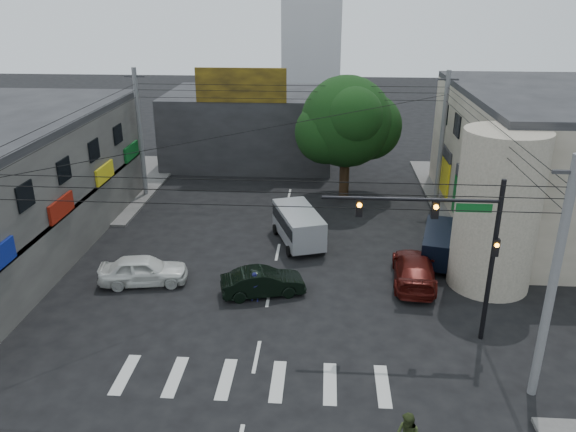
# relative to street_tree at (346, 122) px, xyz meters

# --- Properties ---
(ground) EXTENTS (160.00, 160.00, 0.00)m
(ground) POSITION_rel_street_tree_xyz_m (-4.00, -17.00, -5.47)
(ground) COLOR black
(ground) RESTS_ON ground
(sidewalk_far_left) EXTENTS (16.00, 16.00, 0.15)m
(sidewalk_far_left) POSITION_rel_street_tree_xyz_m (-22.00, 1.00, -5.40)
(sidewalk_far_left) COLOR #514F4C
(sidewalk_far_left) RESTS_ON ground
(sidewalk_far_right) EXTENTS (16.00, 16.00, 0.15)m
(sidewalk_far_right) POSITION_rel_street_tree_xyz_m (14.00, 1.00, -5.40)
(sidewalk_far_right) COLOR #514F4C
(sidewalk_far_right) RESTS_ON ground
(building_right) EXTENTS (14.00, 18.00, 8.00)m
(building_right) POSITION_rel_street_tree_xyz_m (14.00, -4.00, -1.47)
(building_right) COLOR gray
(building_right) RESTS_ON ground
(corner_column) EXTENTS (4.00, 4.00, 8.00)m
(corner_column) POSITION_rel_street_tree_xyz_m (7.00, -13.00, -1.47)
(corner_column) COLOR gray
(corner_column) RESTS_ON ground
(building_far) EXTENTS (14.00, 10.00, 6.00)m
(building_far) POSITION_rel_street_tree_xyz_m (-8.00, 9.00, -2.47)
(building_far) COLOR #232326
(building_far) RESTS_ON ground
(billboard) EXTENTS (7.00, 0.30, 2.60)m
(billboard) POSITION_rel_street_tree_xyz_m (-8.00, 4.10, 1.83)
(billboard) COLOR olive
(billboard) RESTS_ON building_far
(street_tree) EXTENTS (6.40, 6.40, 8.70)m
(street_tree) POSITION_rel_street_tree_xyz_m (0.00, 0.00, 0.00)
(street_tree) COLOR black
(street_tree) RESTS_ON ground
(traffic_gantry) EXTENTS (7.10, 0.35, 7.20)m
(traffic_gantry) POSITION_rel_street_tree_xyz_m (3.82, -18.00, -0.64)
(traffic_gantry) COLOR black
(traffic_gantry) RESTS_ON ground
(utility_pole_near_right) EXTENTS (0.32, 0.32, 9.20)m
(utility_pole_near_right) POSITION_rel_street_tree_xyz_m (6.50, -21.50, -0.87)
(utility_pole_near_right) COLOR #59595B
(utility_pole_near_right) RESTS_ON ground
(utility_pole_far_left) EXTENTS (0.32, 0.32, 9.20)m
(utility_pole_far_left) POSITION_rel_street_tree_xyz_m (-14.50, -1.00, -0.87)
(utility_pole_far_left) COLOR #59595B
(utility_pole_far_left) RESTS_ON ground
(utility_pole_far_right) EXTENTS (0.32, 0.32, 9.20)m
(utility_pole_far_right) POSITION_rel_street_tree_xyz_m (6.50, -1.00, -0.87)
(utility_pole_far_right) COLOR #59595B
(utility_pole_far_right) RESTS_ON ground
(dark_sedan) EXTENTS (3.51, 4.82, 1.35)m
(dark_sedan) POSITION_rel_street_tree_xyz_m (-4.31, -14.87, -4.80)
(dark_sedan) COLOR black
(dark_sedan) RESTS_ON ground
(white_compact) EXTENTS (3.22, 5.00, 1.51)m
(white_compact) POSITION_rel_street_tree_xyz_m (-10.50, -14.16, -4.72)
(white_compact) COLOR silver
(white_compact) RESTS_ON ground
(maroon_sedan) EXTENTS (2.92, 5.47, 1.49)m
(maroon_sedan) POSITION_rel_street_tree_xyz_m (3.27, -13.10, -4.73)
(maroon_sedan) COLOR #3F0C09
(maroon_sedan) RESTS_ON ground
(silver_minivan) EXTENTS (5.99, 4.91, 2.05)m
(silver_minivan) POSITION_rel_street_tree_xyz_m (-2.88, -8.66, -4.45)
(silver_minivan) COLOR #A9ABB1
(silver_minivan) RESTS_ON ground
(navy_van) EXTENTS (5.25, 3.67, 1.80)m
(navy_van) POSITION_rel_street_tree_xyz_m (5.02, -10.44, -4.57)
(navy_van) COLOR black
(navy_van) RESTS_ON ground
(traffic_officer) EXTENTS (0.61, 0.45, 1.49)m
(traffic_officer) POSITION_rel_street_tree_xyz_m (-4.62, -15.53, -4.73)
(traffic_officer) COLOR #12133F
(traffic_officer) RESTS_ON ground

